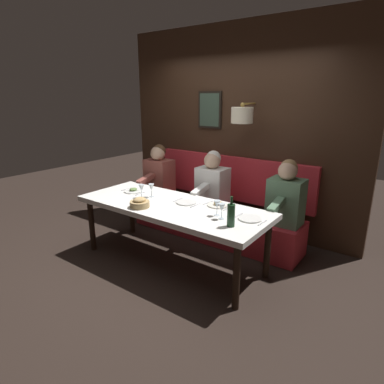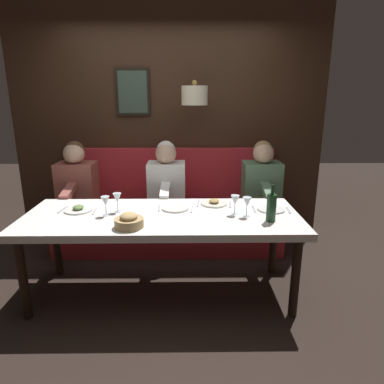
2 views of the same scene
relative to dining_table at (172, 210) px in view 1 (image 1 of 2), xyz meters
The scene contains 17 objects.
ground_plane 0.67m from the dining_table, ahead, with size 12.00×12.00×0.00m, color black.
dining_table is the anchor object (origin of this frame).
banquette_bench 1.00m from the dining_table, ahead, with size 0.52×2.50×0.45m, color red.
back_wall_panel 1.62m from the dining_table, ahead, with size 0.59×3.70×2.90m.
diner_nearest 1.36m from the dining_table, 49.18° to the right, with size 0.60×0.40×0.79m.
diner_near 0.89m from the dining_table, ahead, with size 0.60×0.40×0.79m.
diner_middle 1.32m from the dining_table, 47.96° to the left, with size 0.60×0.40×0.79m.
place_setting_0 0.74m from the dining_table, 82.19° to the left, with size 0.24×0.32×0.05m.
place_setting_1 0.54m from the dining_table, 59.67° to the right, with size 0.24×0.32×0.05m.
place_setting_2 0.19m from the dining_table, 38.00° to the right, with size 0.24×0.32×0.01m.
place_setting_3 0.95m from the dining_table, 83.89° to the right, with size 0.24×0.32×0.01m.
wine_glass_0 0.50m from the dining_table, 92.02° to the left, with size 0.07×0.07×0.16m.
wine_glass_1 0.73m from the dining_table, 94.48° to the right, with size 0.07×0.07×0.16m.
wine_glass_2 0.64m from the dining_table, 90.16° to the right, with size 0.07×0.07×0.16m.
wine_glass_3 0.43m from the dining_table, 78.72° to the left, with size 0.07×0.07×0.16m.
wine_bottle 0.91m from the dining_table, 101.14° to the right, with size 0.08×0.08×0.30m.
bread_bowl 0.38m from the dining_table, 141.73° to the left, with size 0.22×0.22×0.12m.
Camera 1 is at (-2.73, -2.28, 1.95)m, focal length 30.44 mm.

